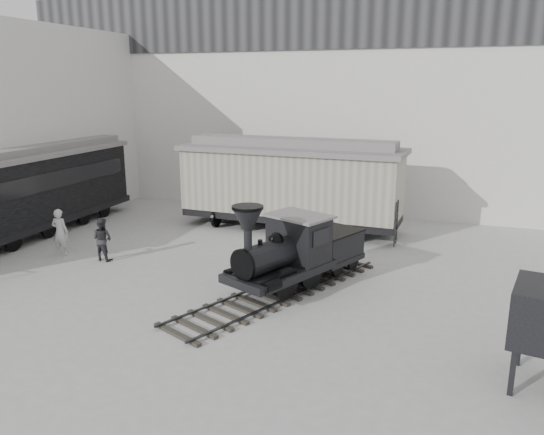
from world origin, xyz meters
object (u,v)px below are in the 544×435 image
at_px(locomotive, 293,255).
at_px(visitor_a, 60,232).
at_px(boxcar, 291,182).
at_px(visitor_b, 102,239).
at_px(passenger_coach, 15,193).

bearing_deg(locomotive, visitor_a, -158.39).
bearing_deg(boxcar, visitor_a, -134.86).
relative_size(boxcar, visitor_b, 6.28).
bearing_deg(locomotive, boxcar, 131.52).
bearing_deg(visitor_b, visitor_a, 2.77).
height_order(visitor_a, visitor_b, visitor_a).
bearing_deg(passenger_coach, visitor_b, -13.72).
xyz_separation_m(locomotive, passenger_coach, (-12.59, 1.49, 0.89)).
bearing_deg(locomotive, visitor_b, -158.94).
relative_size(visitor_a, visitor_b, 1.12).
bearing_deg(visitor_b, passenger_coach, -10.66).
xyz_separation_m(passenger_coach, visitor_b, (5.09, -1.18, -1.18)).
relative_size(locomotive, visitor_b, 5.23).
bearing_deg(boxcar, locomotive, -69.66).
xyz_separation_m(locomotive, visitor_b, (-7.50, 0.31, -0.29)).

